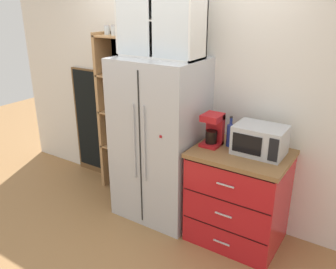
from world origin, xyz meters
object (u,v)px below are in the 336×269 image
at_px(coffee_maker, 213,129).
at_px(bottle_cobalt, 230,133).
at_px(chalkboard_menu, 93,123).
at_px(microwave, 260,140).
at_px(mug_red, 243,147).
at_px(refrigerator, 160,140).
at_px(mug_cream, 244,146).

bearing_deg(coffee_maker, bottle_cobalt, 20.51).
height_order(coffee_maker, chalkboard_menu, chalkboard_menu).
bearing_deg(chalkboard_menu, microwave, -6.20).
bearing_deg(mug_red, microwave, 13.10).
height_order(refrigerator, coffee_maker, refrigerator).
bearing_deg(bottle_cobalt, coffee_maker, -159.49).
bearing_deg(coffee_maker, refrigerator, -178.01).
xyz_separation_m(mug_cream, chalkboard_menu, (-2.18, 0.26, -0.27)).
distance_m(bottle_cobalt, chalkboard_menu, 2.07).
bearing_deg(mug_red, bottle_cobalt, 163.31).
xyz_separation_m(mug_red, bottle_cobalt, (-0.15, 0.05, 0.09)).
distance_m(mug_cream, bottle_cobalt, 0.18).
distance_m(refrigerator, bottle_cobalt, 0.78).
height_order(coffee_maker, mug_cream, coffee_maker).
relative_size(bottle_cobalt, chalkboard_menu, 0.21).
height_order(coffee_maker, bottle_cobalt, coffee_maker).
bearing_deg(bottle_cobalt, microwave, -2.72).
relative_size(mug_red, bottle_cobalt, 0.38).
bearing_deg(mug_cream, coffee_maker, -174.17).
distance_m(refrigerator, coffee_maker, 0.64).
relative_size(mug_cream, chalkboard_menu, 0.09).
distance_m(coffee_maker, chalkboard_menu, 1.94).
bearing_deg(refrigerator, coffee_maker, 1.99).
distance_m(refrigerator, microwave, 1.05).
distance_m(mug_cream, mug_red, 0.02).
xyz_separation_m(microwave, mug_cream, (-0.14, -0.01, -0.09)).
relative_size(microwave, chalkboard_menu, 0.31).
bearing_deg(chalkboard_menu, coffee_maker, -8.89).
distance_m(microwave, coffee_maker, 0.44).
relative_size(mug_red, chalkboard_menu, 0.08).
bearing_deg(mug_cream, bottle_cobalt, 170.64).
height_order(refrigerator, mug_red, refrigerator).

